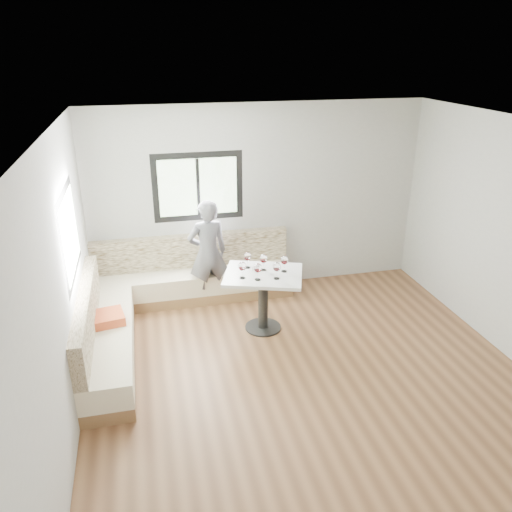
{
  "coord_description": "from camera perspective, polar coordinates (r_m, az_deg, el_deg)",
  "views": [
    {
      "loc": [
        -1.69,
        -4.47,
        3.53
      ],
      "look_at": [
        -0.33,
        1.28,
        1.02
      ],
      "focal_mm": 35.0,
      "sensor_mm": 36.0,
      "label": 1
    }
  ],
  "objects": [
    {
      "name": "person",
      "position": [
        7.14,
        -5.52,
        0.33
      ],
      "size": [
        0.63,
        0.46,
        1.58
      ],
      "primitive_type": "imported",
      "rotation": [
        0.0,
        0.0,
        3.3
      ],
      "color": "#56545C",
      "rests_on": "ground"
    },
    {
      "name": "table",
      "position": [
        6.51,
        0.84,
        -3.63
      ],
      "size": [
        1.18,
        1.05,
        0.81
      ],
      "rotation": [
        0.0,
        0.0,
        -0.33
      ],
      "color": "black",
      "rests_on": "ground"
    },
    {
      "name": "wine_glass_c",
      "position": [
        6.23,
        2.39,
        -1.32
      ],
      "size": [
        0.1,
        0.1,
        0.22
      ],
      "color": "white",
      "rests_on": "table"
    },
    {
      "name": "wine_glass_e",
      "position": [
        6.43,
        3.26,
        -0.52
      ],
      "size": [
        0.1,
        0.1,
        0.22
      ],
      "color": "white",
      "rests_on": "table"
    },
    {
      "name": "wine_glass_f",
      "position": [
        6.53,
        -0.97,
        -0.11
      ],
      "size": [
        0.1,
        0.1,
        0.22
      ],
      "color": "white",
      "rests_on": "table"
    },
    {
      "name": "olive_ramekin",
      "position": [
        6.51,
        -0.02,
        -1.46
      ],
      "size": [
        0.1,
        0.1,
        0.04
      ],
      "color": "white",
      "rests_on": "table"
    },
    {
      "name": "wine_glass_d",
      "position": [
        6.46,
        0.87,
        -0.36
      ],
      "size": [
        0.1,
        0.1,
        0.22
      ],
      "color": "white",
      "rests_on": "table"
    },
    {
      "name": "wine_glass_b",
      "position": [
        6.19,
        0.21,
        -1.44
      ],
      "size": [
        0.1,
        0.1,
        0.22
      ],
      "color": "white",
      "rests_on": "table"
    },
    {
      "name": "wine_glass_a",
      "position": [
        6.24,
        -1.57,
        -1.25
      ],
      "size": [
        0.1,
        0.1,
        0.22
      ],
      "color": "white",
      "rests_on": "table"
    },
    {
      "name": "room",
      "position": [
        5.27,
        5.68,
        -0.81
      ],
      "size": [
        5.01,
        5.01,
        2.81
      ],
      "color": "brown",
      "rests_on": "ground"
    },
    {
      "name": "banquette",
      "position": [
        6.89,
        -10.96,
        -5.09
      ],
      "size": [
        2.9,
        2.8,
        0.95
      ],
      "color": "brown",
      "rests_on": "ground"
    }
  ]
}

